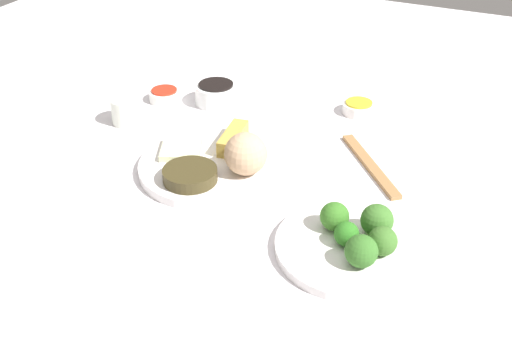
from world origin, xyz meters
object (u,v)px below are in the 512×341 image
main_plate (213,166)px  chopsticks_pair (370,165)px  teacup (127,111)px  sauce_ramekin_sweet_and_sour (165,96)px  broccoli_plate (352,247)px  sauce_ramekin_hot_mustard (359,108)px  soy_sauce_bowl (216,94)px

main_plate → chopsticks_pair: bearing=117.0°
teacup → sauce_ramekin_sweet_and_sour: bearing=173.8°
broccoli_plate → main_plate: bearing=-111.0°
main_plate → sauce_ramekin_sweet_and_sour: 0.31m
sauce_ramekin_hot_mustard → broccoli_plate: bearing=16.0°
broccoli_plate → teacup: (-0.20, -0.54, 0.02)m
sauce_ramekin_sweet_and_sour → chopsticks_pair: size_ratio=0.31×
chopsticks_pair → main_plate: bearing=-63.0°
sauce_ramekin_sweet_and_sour → soy_sauce_bowl: bearing=108.6°
main_plate → broccoli_plate: (0.11, 0.30, -0.00)m
main_plate → teacup: bearing=-109.4°
main_plate → sauce_ramekin_hot_mustard: sauce_ramekin_hot_mustard is taller
sauce_ramekin_hot_mustard → chopsticks_pair: sauce_ramekin_hot_mustard is taller
chopsticks_pair → sauce_ramekin_sweet_and_sour: bearing=-99.1°
soy_sauce_bowl → teacup: bearing=-37.7°
soy_sauce_bowl → sauce_ramekin_hot_mustard: bearing=106.1°
broccoli_plate → sauce_ramekin_sweet_and_sour: 0.62m
soy_sauce_bowl → sauce_ramekin_hot_mustard: 0.31m
main_plate → broccoli_plate: size_ratio=1.16×
sauce_ramekin_sweet_and_sour → chopsticks_pair: sauce_ramekin_sweet_and_sour is taller
soy_sauce_bowl → teacup: size_ratio=1.48×
main_plate → soy_sauce_bowl: size_ratio=2.93×
soy_sauce_bowl → teacup: 0.20m
soy_sauce_bowl → chopsticks_pair: (0.11, 0.38, -0.02)m
main_plate → broccoli_plate: 0.32m
sauce_ramekin_hot_mustard → soy_sauce_bowl: bearing=-73.9°
sauce_ramekin_sweet_and_sour → teacup: 0.12m
broccoli_plate → soy_sauce_bowl: soy_sauce_bowl is taller
main_plate → teacup: 0.26m
soy_sauce_bowl → chopsticks_pair: size_ratio=0.41×
main_plate → sauce_ramekin_sweet_and_sour: bearing=-131.7°
sauce_ramekin_hot_mustard → chopsticks_pair: bearing=22.9°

